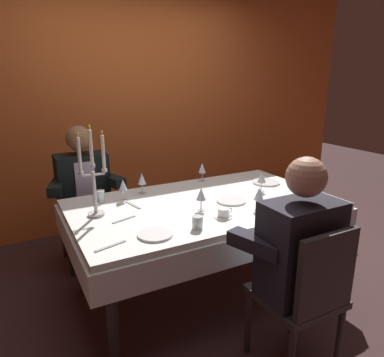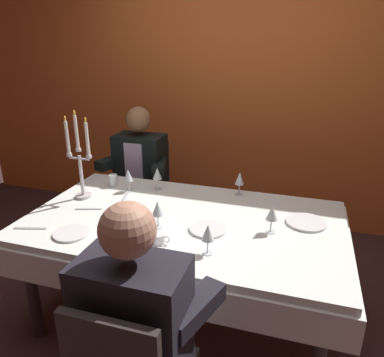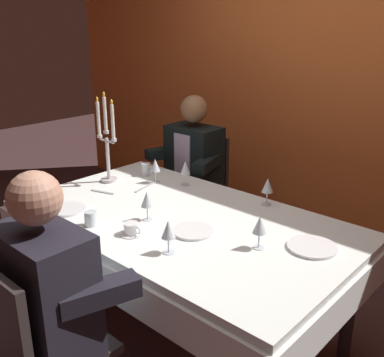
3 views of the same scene
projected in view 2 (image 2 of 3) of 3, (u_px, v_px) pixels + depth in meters
ground_plane at (184, 316)px, 2.51m from camera, size 12.00×12.00×0.00m
back_wall at (238, 85)px, 3.51m from camera, size 6.00×0.12×2.70m
dining_table at (184, 236)px, 2.29m from camera, size 1.94×1.14×0.74m
candelabra at (80, 163)px, 2.46m from camera, size 0.19×0.11×0.60m
dinner_plate_0 at (72, 233)px, 2.06m from camera, size 0.21×0.21×0.01m
dinner_plate_1 at (306, 222)px, 2.18m from camera, size 0.24×0.24×0.01m
dinner_plate_2 at (208, 229)px, 2.11m from camera, size 0.22×0.22×0.01m
wine_glass_0 at (240, 179)px, 2.55m from camera, size 0.07×0.07×0.16m
wine_glass_1 at (158, 209)px, 2.10m from camera, size 0.07×0.07×0.16m
wine_glass_2 at (157, 174)px, 2.65m from camera, size 0.07×0.07×0.16m
wine_glass_3 at (128, 176)px, 2.61m from camera, size 0.07×0.07×0.16m
wine_glass_4 at (208, 233)px, 1.84m from camera, size 0.07×0.07×0.16m
wine_glass_5 at (272, 214)px, 2.05m from camera, size 0.07×0.07×0.16m
water_tumbler_0 at (111, 238)px, 1.95m from camera, size 0.07×0.07×0.08m
water_tumbler_1 at (113, 180)px, 2.73m from camera, size 0.06×0.06×0.09m
coffee_cup_0 at (158, 239)px, 1.96m from camera, size 0.13×0.12×0.06m
fork_0 at (88, 209)px, 2.36m from camera, size 0.17×0.07×0.01m
knife_1 at (30, 228)px, 2.12m from camera, size 0.19×0.07×0.01m
knife_2 at (124, 198)px, 2.53m from camera, size 0.06×0.19×0.01m
seated_diner_0 at (141, 164)px, 3.23m from camera, size 0.63×0.48×1.24m
seated_diner_1 at (133, 322)px, 1.43m from camera, size 0.63×0.48×1.24m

